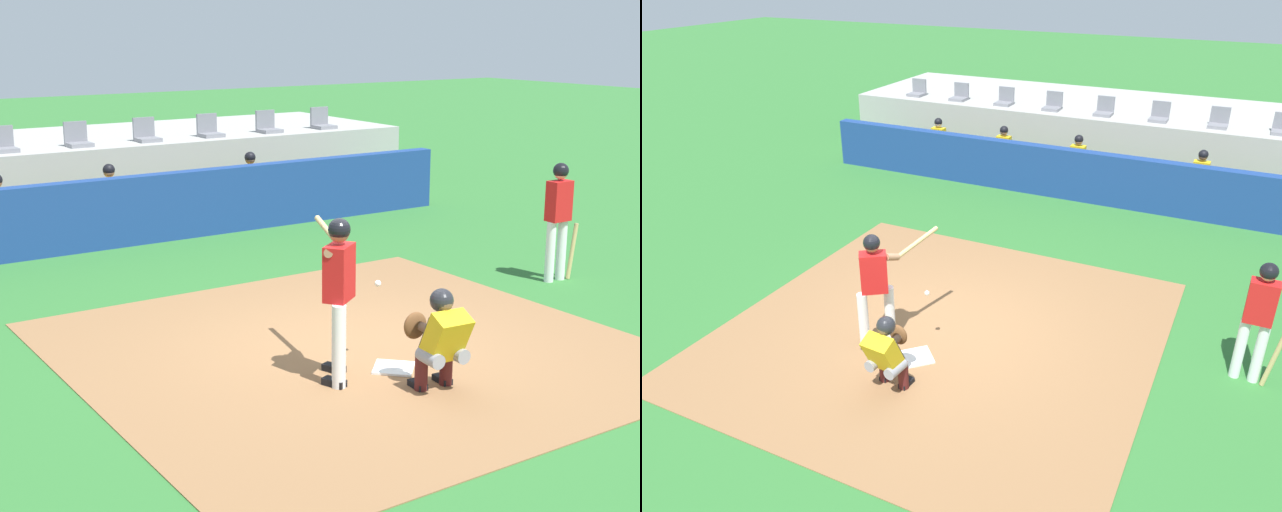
{
  "view_description": "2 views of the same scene",
  "coord_description": "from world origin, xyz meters",
  "views": [
    {
      "loc": [
        -6.05,
        -8.47,
        3.78
      ],
      "look_at": [
        0.0,
        0.7,
        1.0
      ],
      "focal_mm": 51.99,
      "sensor_mm": 36.0,
      "label": 1
    },
    {
      "loc": [
        3.82,
        -7.08,
        5.28
      ],
      "look_at": [
        0.0,
        0.7,
        1.0
      ],
      "focal_mm": 34.36,
      "sensor_mm": 36.0,
      "label": 2
    }
  ],
  "objects": [
    {
      "name": "stadium_seat_4",
      "position": [
        0.0,
        9.38,
        1.53
      ],
      "size": [
        0.46,
        0.46,
        0.48
      ],
      "color": "slate",
      "rests_on": "stands_platform"
    },
    {
      "name": "stands_platform",
      "position": [
        0.0,
        10.9,
        0.7
      ],
      "size": [
        15.0,
        4.4,
        1.4
      ],
      "primitive_type": "cube",
      "color": "#9E9E99",
      "rests_on": "ground"
    },
    {
      "name": "stadium_seat_3",
      "position": [
        -1.44,
        9.38,
        1.53
      ],
      "size": [
        0.46,
        0.46,
        0.48
      ],
      "color": "slate",
      "rests_on": "stands_platform"
    },
    {
      "name": "dugout_player_2",
      "position": [
        -0.11,
        7.34,
        0.67
      ],
      "size": [
        0.49,
        0.7,
        1.3
      ],
      "color": "#939399",
      "rests_on": "ground"
    },
    {
      "name": "on_deck_batter",
      "position": [
        4.31,
        0.8,
        1.02
      ],
      "size": [
        0.58,
        0.23,
        1.79
      ],
      "color": "silver",
      "rests_on": "ground"
    },
    {
      "name": "dugout_player_3",
      "position": [
        2.81,
        7.34,
        0.67
      ],
      "size": [
        0.49,
        0.7,
        1.3
      ],
      "color": "#939399",
      "rests_on": "ground"
    },
    {
      "name": "ground_plane",
      "position": [
        0.0,
        0.0,
        0.0
      ],
      "size": [
        80.0,
        80.0,
        0.0
      ],
      "primitive_type": "plane",
      "color": "#2D6B2D"
    },
    {
      "name": "stadium_seat_6",
      "position": [
        2.89,
        9.38,
        1.53
      ],
      "size": [
        0.46,
        0.46,
        0.48
      ],
      "color": "slate",
      "rests_on": "stands_platform"
    },
    {
      "name": "dugout_player_1",
      "position": [
        -2.11,
        7.34,
        0.67
      ],
      "size": [
        0.49,
        0.7,
        1.3
      ],
      "color": "#939399",
      "rests_on": "ground"
    },
    {
      "name": "batter_at_plate",
      "position": [
        -0.69,
        -0.7,
        1.04
      ],
      "size": [
        0.71,
        1.36,
        1.8
      ],
      "color": "silver",
      "rests_on": "ground"
    },
    {
      "name": "dugout_wall",
      "position": [
        0.0,
        6.5,
        0.6
      ],
      "size": [
        13.0,
        0.3,
        1.2
      ],
      "primitive_type": "cube",
      "color": "navy",
      "rests_on": "ground"
    },
    {
      "name": "stadium_seat_8",
      "position": [
        5.78,
        9.38,
        1.53
      ],
      "size": [
        0.46,
        0.46,
        0.48
      ],
      "color": "slate",
      "rests_on": "stands_platform"
    },
    {
      "name": "stadium_seat_7",
      "position": [
        4.33,
        9.38,
        1.53
      ],
      "size": [
        0.46,
        0.46,
        0.48
      ],
      "color": "slate",
      "rests_on": "stands_platform"
    },
    {
      "name": "catcher_crouched",
      "position": [
        0.01,
        -1.54,
        0.61
      ],
      "size": [
        0.51,
        1.46,
        1.13
      ],
      "color": "gray",
      "rests_on": "ground"
    },
    {
      "name": "stadium_seat_5",
      "position": [
        1.44,
        9.38,
        1.53
      ],
      "size": [
        0.46,
        0.46,
        0.48
      ],
      "color": "slate",
      "rests_on": "stands_platform"
    },
    {
      "name": "home_plate",
      "position": [
        0.0,
        -0.8,
        0.02
      ],
      "size": [
        0.62,
        0.62,
        0.02
      ],
      "primitive_type": "cube",
      "rotation": [
        0.0,
        0.0,
        0.79
      ],
      "color": "white",
      "rests_on": "dirt_infield"
    },
    {
      "name": "dugout_bench",
      "position": [
        0.0,
        7.5,
        0.23
      ],
      "size": [
        11.8,
        0.44,
        0.45
      ],
      "primitive_type": "cube",
      "color": "olive",
      "rests_on": "ground"
    },
    {
      "name": "dirt_infield",
      "position": [
        0.0,
        0.0,
        0.01
      ],
      "size": [
        6.4,
        6.4,
        0.01
      ],
      "primitive_type": "cube",
      "color": "olive",
      "rests_on": "ground"
    }
  ]
}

